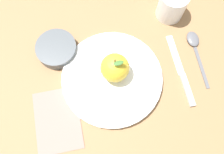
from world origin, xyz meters
The scene contains 8 objects.
ground_plane centered at (0.00, 0.00, 0.00)m, with size 2.40×2.40×0.00m, color olive.
dinner_plate centered at (-0.04, -0.03, 0.01)m, with size 0.27×0.27×0.02m.
apple centered at (-0.04, -0.02, 0.06)m, with size 0.07×0.07×0.09m.
side_bowl centered at (-0.21, -0.06, 0.02)m, with size 0.11×0.11×0.03m.
cup centered at (-0.03, 0.24, 0.05)m, with size 0.08×0.08×0.08m.
knife centered at (0.11, 0.09, 0.00)m, with size 0.17×0.15×0.01m.
spoon centered at (0.09, 0.19, 0.01)m, with size 0.14×0.13×0.01m.
linen_napkin centered at (-0.08, -0.20, 0.00)m, with size 0.11×0.16×0.00m, color gray.
Camera 1 is at (0.08, -0.18, 0.59)m, focal length 36.82 mm.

